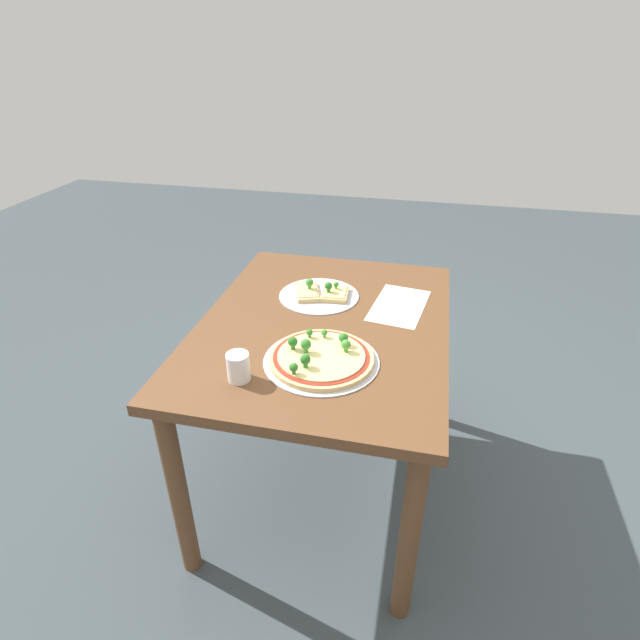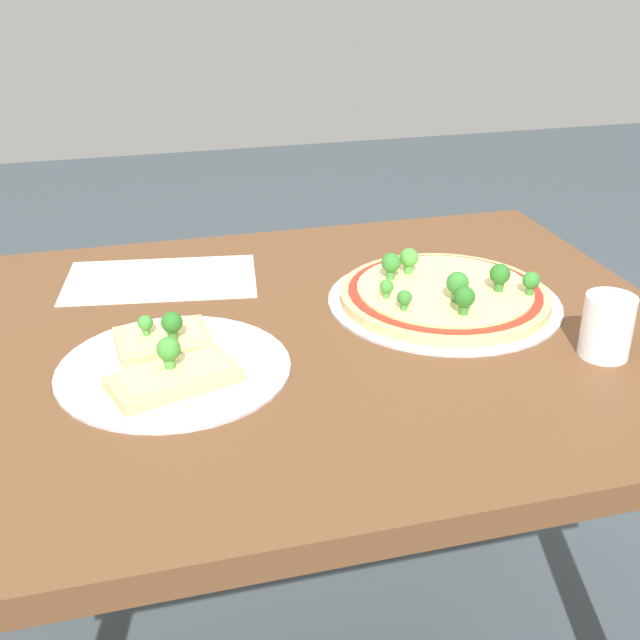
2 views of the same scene
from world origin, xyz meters
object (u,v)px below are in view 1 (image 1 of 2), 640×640
object	(u,v)px
dining_table	(324,348)
drinking_cup	(238,367)
pizza_tray_whole	(321,357)
pizza_tray_slice	(320,293)

from	to	relation	value
dining_table	drinking_cup	distance (m)	0.43
dining_table	pizza_tray_whole	distance (m)	0.26
dining_table	pizza_tray_whole	size ratio (longest dim) A/B	3.13
pizza_tray_slice	drinking_cup	size ratio (longest dim) A/B	3.54
pizza_tray_slice	drinking_cup	world-z (taller)	drinking_cup
pizza_tray_slice	drinking_cup	bearing A→B (deg)	-11.12
pizza_tray_whole	pizza_tray_slice	world-z (taller)	pizza_tray_whole
pizza_tray_whole	drinking_cup	distance (m)	0.25
dining_table	drinking_cup	xyz separation A→B (m)	(0.37, -0.16, 0.15)
dining_table	drinking_cup	size ratio (longest dim) A/B	12.97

